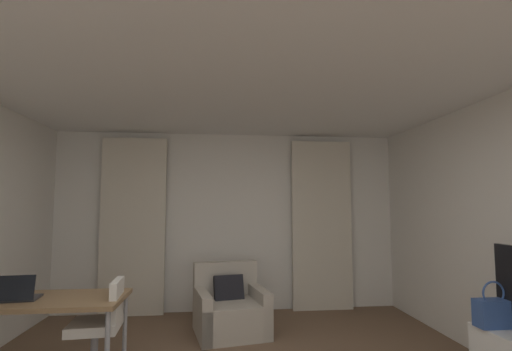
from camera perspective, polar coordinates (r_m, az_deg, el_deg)
wall_window at (r=5.54m, az=-4.11°, el=-7.04°), size 5.12×0.06×2.60m
ceiling at (r=2.75m, az=-1.68°, el=19.06°), size 5.12×6.12×0.06m
curtain_left_panel at (r=5.54m, az=-18.55°, el=-7.33°), size 0.90×0.06×2.50m
curtain_right_panel at (r=5.63m, az=10.18°, el=-7.45°), size 0.90×0.06×2.50m
armchair at (r=4.73m, az=-4.05°, el=-20.14°), size 0.94×0.92×0.81m
desk at (r=3.79m, az=-30.90°, el=-16.93°), size 1.43×0.66×0.74m
desk_chair at (r=3.69m, az=-23.11°, el=-22.22°), size 0.48×0.48×0.88m
laptop at (r=3.77m, az=-33.18°, el=-15.27°), size 0.35×0.28×0.22m
handbag_primary at (r=3.72m, az=33.05°, el=-17.34°), size 0.30×0.14×0.37m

